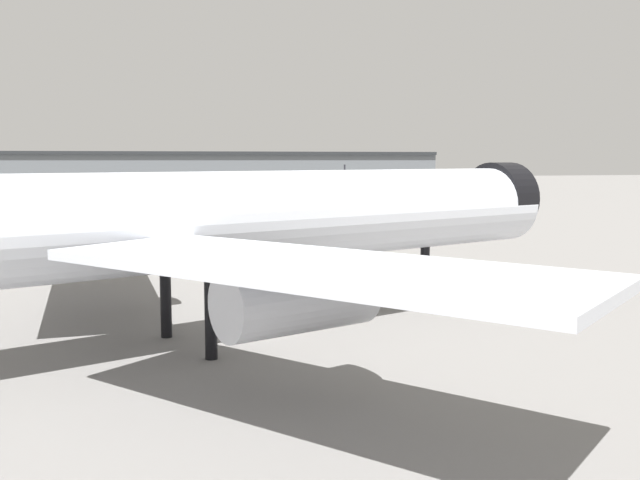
{
  "coord_description": "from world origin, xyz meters",
  "views": [
    {
      "loc": [
        -9.73,
        -51.84,
        12.99
      ],
      "look_at": [
        5.37,
        1.0,
        6.76
      ],
      "focal_mm": 39.99,
      "sensor_mm": 36.0,
      "label": 1
    }
  ],
  "objects_px": {
    "baggage_cart_trailing": "(209,256)",
    "airliner_near_gate": "(220,222)",
    "traffic_cone_near_nose": "(558,282)",
    "airliner_far_taxiway": "(344,195)"
  },
  "relations": [
    {
      "from": "baggage_cart_trailing",
      "to": "traffic_cone_near_nose",
      "type": "bearing_deg",
      "value": -70.05
    },
    {
      "from": "airliner_near_gate",
      "to": "airliner_far_taxiway",
      "type": "relative_size",
      "value": 1.57
    },
    {
      "from": "traffic_cone_near_nose",
      "to": "airliner_near_gate",
      "type": "bearing_deg",
      "value": -159.97
    },
    {
      "from": "baggage_cart_trailing",
      "to": "airliner_near_gate",
      "type": "bearing_deg",
      "value": -127.94
    },
    {
      "from": "airliner_near_gate",
      "to": "baggage_cart_trailing",
      "type": "xyz_separation_m",
      "value": [
        3.96,
        39.08,
        -7.66
      ]
    },
    {
      "from": "airliner_near_gate",
      "to": "baggage_cart_trailing",
      "type": "distance_m",
      "value": 40.02
    },
    {
      "from": "airliner_near_gate",
      "to": "baggage_cart_trailing",
      "type": "relative_size",
      "value": 23.59
    },
    {
      "from": "airliner_far_taxiway",
      "to": "traffic_cone_near_nose",
      "type": "height_order",
      "value": "airliner_far_taxiway"
    },
    {
      "from": "airliner_near_gate",
      "to": "traffic_cone_near_nose",
      "type": "relative_size",
      "value": 115.01
    },
    {
      "from": "airliner_near_gate",
      "to": "baggage_cart_trailing",
      "type": "bearing_deg",
      "value": 64.14
    }
  ]
}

